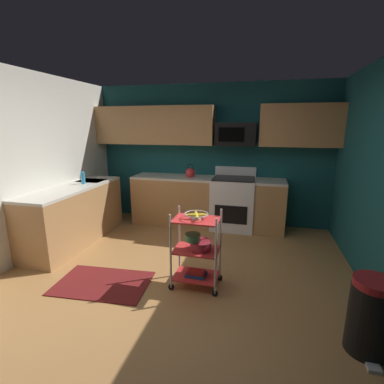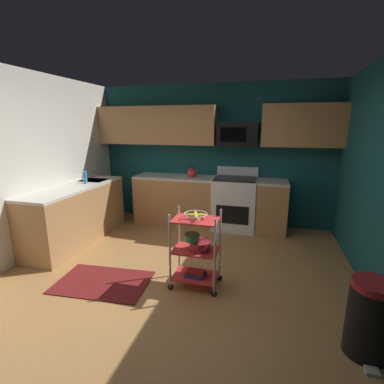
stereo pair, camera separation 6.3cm
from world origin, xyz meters
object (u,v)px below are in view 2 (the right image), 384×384
object	(u,v)px
dish_soap_bottle	(85,177)
trash_can	(369,319)
fruit_bowl	(196,215)
rolling_cart	(196,250)
book_stack	(196,273)
mixing_bowl_large	(200,245)
mixing_bowl_small	(192,237)
kettle	(192,173)
oven_range	(235,203)
microwave	(238,134)

from	to	relation	value
dish_soap_bottle	trash_can	world-z (taller)	dish_soap_bottle
fruit_bowl	trash_can	size ratio (longest dim) A/B	0.41
rolling_cart	book_stack	bearing A→B (deg)	172.87
mixing_bowl_large	trash_can	size ratio (longest dim) A/B	0.38
mixing_bowl_small	kettle	xyz separation A→B (m)	(-0.56, 2.07, 0.38)
mixing_bowl_large	dish_soap_bottle	world-z (taller)	dish_soap_bottle
fruit_bowl	kettle	bearing A→B (deg)	106.29
oven_range	dish_soap_bottle	size ratio (longest dim) A/B	5.50
kettle	dish_soap_bottle	distance (m)	1.86
book_stack	trash_can	world-z (taller)	trash_can
oven_range	rolling_cart	xyz separation A→B (m)	(-0.21, -2.05, -0.03)
rolling_cart	fruit_bowl	world-z (taller)	rolling_cart
book_stack	microwave	bearing A→B (deg)	84.53
rolling_cart	kettle	xyz separation A→B (m)	(-0.60, 2.04, 0.55)
fruit_bowl	mixing_bowl_large	world-z (taller)	fruit_bowl
microwave	rolling_cart	size ratio (longest dim) A/B	0.77
microwave	mixing_bowl_small	bearing A→B (deg)	-96.34
mixing_bowl_large	rolling_cart	bearing A→B (deg)	-180.00
mixing_bowl_small	dish_soap_bottle	bearing A→B (deg)	153.87
trash_can	book_stack	bearing A→B (deg)	159.12
mixing_bowl_small	book_stack	xyz separation A→B (m)	(0.04, 0.03, -0.46)
rolling_cart	kettle	distance (m)	2.20
fruit_bowl	book_stack	distance (m)	0.72
mixing_bowl_small	trash_can	xyz separation A→B (m)	(1.65, -0.59, -0.29)
mixing_bowl_large	mixing_bowl_small	size ratio (longest dim) A/B	1.38
kettle	rolling_cart	bearing A→B (deg)	-73.71
book_stack	dish_soap_bottle	xyz separation A→B (m)	(-2.14, 1.01, 0.87)
mixing_bowl_small	trash_can	bearing A→B (deg)	-19.66
dish_soap_bottle	rolling_cart	bearing A→B (deg)	-25.18
rolling_cart	fruit_bowl	distance (m)	0.42
oven_range	microwave	xyz separation A→B (m)	(-0.00, 0.10, 1.22)
oven_range	rolling_cart	distance (m)	2.06
kettle	trash_can	bearing A→B (deg)	-50.21
fruit_bowl	dish_soap_bottle	size ratio (longest dim) A/B	1.36
mixing_bowl_large	kettle	distance (m)	2.19
rolling_cart	dish_soap_bottle	size ratio (longest dim) A/B	4.57
book_stack	trash_can	bearing A→B (deg)	-20.88
oven_range	fruit_bowl	xyz separation A→B (m)	(-0.21, -2.05, 0.40)
book_stack	trash_can	size ratio (longest dim) A/B	0.36
fruit_bowl	trash_can	distance (m)	1.82
mixing_bowl_large	book_stack	xyz separation A→B (m)	(-0.05, 0.00, -0.37)
mixing_bowl_small	trash_can	distance (m)	1.78
fruit_bowl	kettle	size ratio (longest dim) A/B	1.03
oven_range	mixing_bowl_large	xyz separation A→B (m)	(-0.16, -2.05, 0.04)
mixing_bowl_large	trash_can	world-z (taller)	trash_can
microwave	mixing_bowl_large	world-z (taller)	microwave
dish_soap_bottle	book_stack	bearing A→B (deg)	-25.18
microwave	fruit_bowl	xyz separation A→B (m)	(-0.21, -2.15, -0.82)
oven_range	mixing_bowl_large	bearing A→B (deg)	-94.37
microwave	mixing_bowl_small	world-z (taller)	microwave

